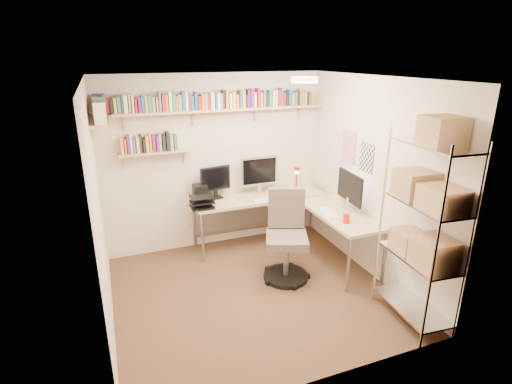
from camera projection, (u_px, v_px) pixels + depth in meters
ground at (253, 292)px, 4.84m from camera, size 3.20×3.20×0.00m
room_shell at (253, 169)px, 4.33m from camera, size 3.24×3.04×2.52m
wall_shelves at (186, 112)px, 5.18m from camera, size 3.12×1.09×0.80m
corner_desk at (271, 202)px, 5.66m from camera, size 2.12×1.98×1.32m
office_chair at (286, 242)px, 5.05m from camera, size 0.66×0.67×1.15m
wire_rack at (428, 207)px, 3.90m from camera, size 0.51×0.91×2.20m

